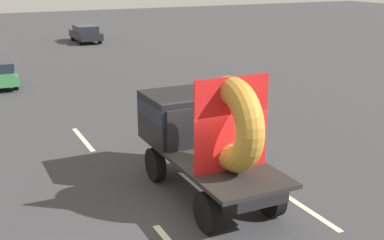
# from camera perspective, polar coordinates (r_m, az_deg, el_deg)

# --- Properties ---
(ground_plane) EXTENTS (120.00, 120.00, 0.00)m
(ground_plane) POSITION_cam_1_polar(r_m,az_deg,el_deg) (12.64, 1.98, -9.71)
(ground_plane) COLOR #38383A
(flatbed_truck) EXTENTS (2.02, 4.97, 3.37)m
(flatbed_truck) POSITION_cam_1_polar(r_m,az_deg,el_deg) (12.87, 1.05, -1.16)
(flatbed_truck) COLOR black
(flatbed_truck) RESTS_ON ground_plane
(lane_dash_left_far) EXTENTS (0.16, 2.63, 0.01)m
(lane_dash_left_far) POSITION_cam_1_polar(r_m,az_deg,el_deg) (17.66, -12.31, -2.15)
(lane_dash_left_far) COLOR beige
(lane_dash_left_far) RESTS_ON ground_plane
(lane_dash_right_near) EXTENTS (0.16, 2.84, 0.01)m
(lane_dash_right_near) POSITION_cam_1_polar(r_m,az_deg,el_deg) (12.89, 12.42, -9.55)
(lane_dash_right_near) COLOR beige
(lane_dash_right_near) RESTS_ON ground_plane
(lane_dash_right_far) EXTENTS (0.16, 2.07, 0.01)m
(lane_dash_right_far) POSITION_cam_1_polar(r_m,az_deg,el_deg) (19.14, -2.01, -0.27)
(lane_dash_right_far) COLOR beige
(lane_dash_right_far) RESTS_ON ground_plane
(oncoming_car) EXTENTS (1.74, 4.06, 1.32)m
(oncoming_car) POSITION_cam_1_polar(r_m,az_deg,el_deg) (40.91, -12.03, 9.66)
(oncoming_car) COLOR black
(oncoming_car) RESTS_ON ground_plane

